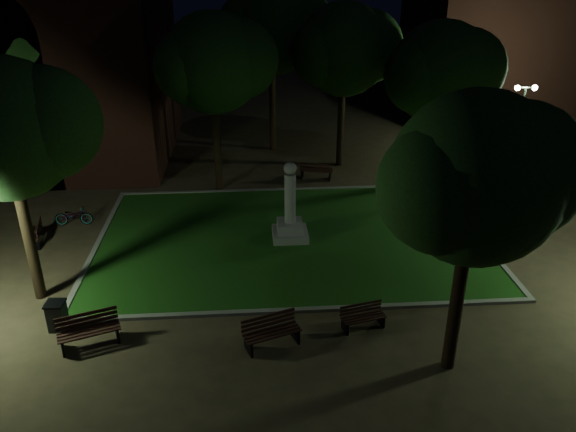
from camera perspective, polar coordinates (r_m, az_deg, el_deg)
name	(u,v)px	position (r m, az deg, el deg)	size (l,w,h in m)	color
ground	(294,264)	(20.88, 0.64, -4.87)	(80.00, 80.00, 0.00)	#493B27
lawn	(290,238)	(22.61, 0.21, -2.27)	(15.00, 10.00, 0.08)	#1D5014
lawn_kerb	(290,238)	(22.60, 0.21, -2.22)	(15.40, 10.40, 0.12)	slate
monument	(290,218)	(22.21, 0.21, -0.17)	(1.40, 1.40, 3.20)	gray
building_far	(537,28)	(43.02, 23.93, 17.10)	(16.00, 10.00, 12.00)	#442017
tree_west	(8,130)	(18.47, -26.55, 7.85)	(5.23, 4.27, 7.91)	black
tree_north_wl	(215,63)	(26.08, -7.41, 15.14)	(5.58, 4.55, 8.31)	black
tree_north_er	(346,50)	(29.43, 5.90, 16.47)	(5.74, 4.68, 8.45)	black
tree_ne	(443,72)	(27.60, 15.51, 13.88)	(5.80, 4.74, 7.87)	black
tree_se	(479,179)	(14.07, 18.87, 3.61)	(5.20, 4.25, 7.71)	black
tree_nw	(42,47)	(30.18, -23.73, 15.44)	(5.95, 4.86, 8.87)	black
tree_far_north	(274,27)	(31.91, -1.47, 18.64)	(6.34, 5.17, 9.48)	black
lamppost_nw	(59,107)	(31.83, -22.23, 10.18)	(1.18, 0.28, 4.68)	black
lamppost_ne	(522,112)	(31.52, 22.67, 9.76)	(1.18, 0.28, 4.49)	black
bench_near_left	(271,332)	(16.66, -1.73, -11.72)	(1.78, 1.13, 0.92)	black
bench_near_right	(363,317)	(17.55, 7.59, -10.15)	(1.45, 0.79, 0.75)	black
bench_west_near	(89,331)	(17.66, -19.58, -10.94)	(1.85, 1.16, 0.96)	black
bench_left_side	(35,234)	(24.32, -24.31, -1.67)	(0.83, 1.59, 0.83)	black
bench_right_side	(504,211)	(25.78, 21.13, 0.50)	(0.73, 1.75, 0.94)	black
bench_far_side	(316,171)	(28.63, 2.87, 4.57)	(1.75, 1.00, 0.91)	black
trash_bin	(57,316)	(18.60, -22.41, -9.34)	(0.59, 0.59, 0.95)	black
bicycle	(74,216)	(25.34, -20.95, 0.04)	(0.55, 1.57, 0.83)	black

